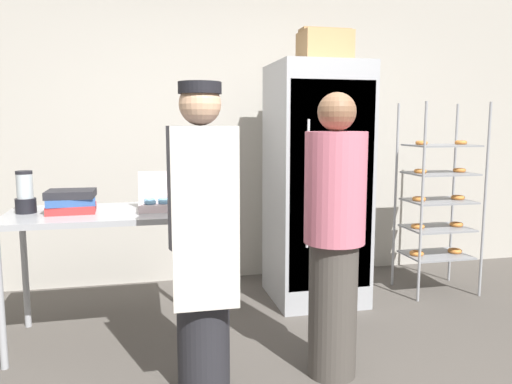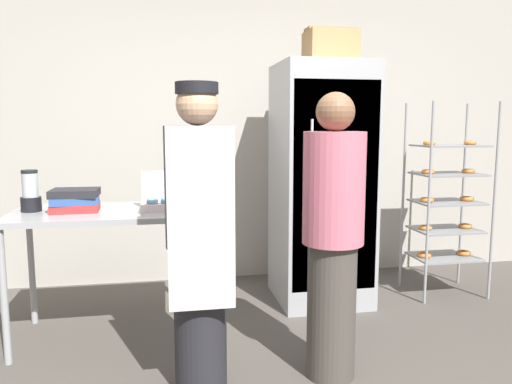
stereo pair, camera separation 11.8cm
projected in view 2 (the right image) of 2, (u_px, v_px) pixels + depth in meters
The scene contains 10 objects.
back_wall at pixel (235, 131), 4.63m from camera, with size 6.40×0.12×2.76m, color #ADA89E.
refrigerator at pixel (321, 184), 4.02m from camera, with size 0.71×0.76×1.91m.
baking_rack at pixel (447, 202), 4.20m from camera, with size 0.60×0.46×1.62m.
prep_counter at pixel (108, 224), 3.33m from camera, with size 1.24×0.72×0.87m.
donut_box at pixel (159, 203), 3.34m from camera, with size 0.24×0.21×0.25m.
blender_pitcher at pixel (31, 193), 3.26m from camera, with size 0.13×0.13×0.27m.
binder_stack at pixel (75, 200), 3.27m from camera, with size 0.32×0.26×0.15m.
cardboard_storage_box at pixel (330, 47), 3.94m from camera, with size 0.40×0.31×0.27m.
person_baker at pixel (199, 235), 2.63m from camera, with size 0.35×0.37×1.65m.
person_customer at pixel (333, 236), 2.78m from camera, with size 0.34×0.34×1.61m.
Camera 2 is at (-0.65, -2.29, 1.44)m, focal length 35.00 mm.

